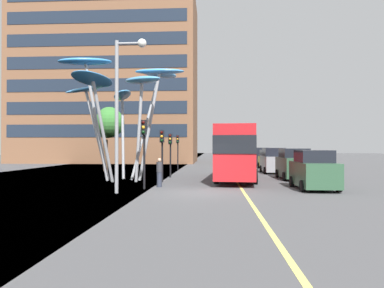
# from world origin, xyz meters

# --- Properties ---
(ground) EXTENTS (120.00, 240.00, 0.10)m
(ground) POSITION_xyz_m (-0.68, 0.00, -0.05)
(ground) COLOR #4C4C4F
(red_bus) EXTENTS (3.44, 11.14, 3.85)m
(red_bus) POSITION_xyz_m (2.31, 7.38, 2.10)
(red_bus) COLOR red
(red_bus) RESTS_ON ground
(leaf_sculpture) EXTENTS (9.11, 9.24, 8.37)m
(leaf_sculpture) POSITION_xyz_m (-5.60, 6.40, 6.49)
(leaf_sculpture) COLOR #9EA0A5
(leaf_sculpture) RESTS_ON ground
(traffic_light_kerb_near) EXTENTS (0.28, 0.42, 3.76)m
(traffic_light_kerb_near) POSITION_xyz_m (-3.14, 1.29, 2.72)
(traffic_light_kerb_near) COLOR black
(traffic_light_kerb_near) RESTS_ON ground
(traffic_light_kerb_far) EXTENTS (0.28, 0.42, 3.38)m
(traffic_light_kerb_far) POSITION_xyz_m (-2.71, 5.21, 2.46)
(traffic_light_kerb_far) COLOR black
(traffic_light_kerb_far) RESTS_ON ground
(traffic_light_island_mid) EXTENTS (0.28, 0.42, 3.30)m
(traffic_light_island_mid) POSITION_xyz_m (-2.60, 8.81, 2.40)
(traffic_light_island_mid) COLOR black
(traffic_light_island_mid) RESTS_ON ground
(traffic_light_opposite) EXTENTS (0.28, 0.42, 3.49)m
(traffic_light_opposite) POSITION_xyz_m (-2.95, 17.86, 2.54)
(traffic_light_opposite) COLOR black
(traffic_light_opposite) RESTS_ON ground
(car_parked_near) EXTENTS (2.03, 3.94, 2.12)m
(car_parked_near) POSITION_xyz_m (6.08, 1.82, 1.00)
(car_parked_near) COLOR #2D5138
(car_parked_near) RESTS_ON ground
(car_parked_mid) EXTENTS (2.09, 4.35, 2.19)m
(car_parked_mid) POSITION_xyz_m (6.38, 7.96, 1.04)
(car_parked_mid) COLOR #2D5138
(car_parked_mid) RESTS_ON ground
(car_parked_far) EXTENTS (2.08, 4.18, 2.22)m
(car_parked_far) POSITION_xyz_m (5.95, 13.96, 1.04)
(car_parked_far) COLOR gray
(car_parked_far) RESTS_ON ground
(car_side_street) EXTENTS (1.91, 4.08, 1.99)m
(car_side_street) POSITION_xyz_m (6.48, 20.60, 0.94)
(car_side_street) COLOR gold
(car_side_street) RESTS_ON ground
(car_far_side) EXTENTS (1.90, 4.53, 2.22)m
(car_far_side) POSITION_xyz_m (6.52, 26.52, 1.03)
(car_far_side) COLOR black
(car_far_side) RESTS_ON ground
(street_lamp) EXTENTS (1.58, 0.44, 7.66)m
(street_lamp) POSITION_xyz_m (-3.82, -0.48, 4.87)
(street_lamp) COLOR gray
(street_lamp) RESTS_ON ground
(tree_pavement_near) EXTENTS (3.08, 4.01, 6.23)m
(tree_pavement_near) POSITION_xyz_m (-9.36, 15.76, 4.62)
(tree_pavement_near) COLOR brown
(tree_pavement_near) RESTS_ON ground
(pedestrian) EXTENTS (0.34, 0.34, 1.66)m
(pedestrian) POSITION_xyz_m (-2.45, 2.37, 0.83)
(pedestrian) COLOR #2D3342
(pedestrian) RESTS_ON ground
(backdrop_building) EXTENTS (26.50, 12.87, 24.86)m
(backdrop_building) POSITION_xyz_m (-15.32, 36.01, 12.43)
(backdrop_building) COLOR brown
(backdrop_building) RESTS_ON ground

